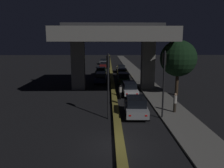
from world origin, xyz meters
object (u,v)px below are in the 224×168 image
object	(u,v)px
car_taxi_yellow_fourth	(122,72)
pedestrian_on_sidewalk	(175,102)
car_silver_fourth_oncoming	(103,61)
car_dark_blue_lead_oncoming	(101,77)
motorcycle_white_filtering_near	(125,106)
car_dark_red_third_oncoming	(103,65)
street_lamp	(139,53)
car_white_fifth	(121,69)
car_dark_green_third	(123,78)
traffic_light_left_of_median	(108,75)
car_white_second	(129,88)
traffic_light_right_of_median	(164,73)
motorcycle_black_filtering_mid	(120,92)
car_dark_green_second_oncoming	(101,71)
car_silver_lead	(136,106)

from	to	relation	value
car_taxi_yellow_fourth	pedestrian_on_sidewalk	size ratio (longest dim) A/B	2.31
car_silver_fourth_oncoming	pedestrian_on_sidewalk	distance (m)	46.43
car_dark_blue_lead_oncoming	motorcycle_white_filtering_near	bearing A→B (deg)	12.34
car_dark_red_third_oncoming	pedestrian_on_sidewalk	xyz separation A→B (m)	(7.12, -36.03, 0.24)
motorcycle_white_filtering_near	street_lamp	bearing A→B (deg)	-9.46
car_white_fifth	car_silver_fourth_oncoming	size ratio (longest dim) A/B	1.06
street_lamp	car_dark_green_third	world-z (taller)	street_lamp
traffic_light_left_of_median	street_lamp	distance (m)	16.67
motorcycle_white_filtering_near	car_white_second	bearing A→B (deg)	-5.29
car_dark_green_third	car_taxi_yellow_fourth	xyz separation A→B (m)	(0.27, 7.00, -0.08)
car_white_second	traffic_light_right_of_median	bearing A→B (deg)	-169.26
car_white_fifth	motorcycle_black_filtering_mid	distance (m)	22.07
motorcycle_white_filtering_near	car_dark_red_third_oncoming	bearing A→B (deg)	7.55
car_white_second	car_dark_red_third_oncoming	size ratio (longest dim) A/B	1.14
car_dark_green_third	motorcycle_white_filtering_near	bearing A→B (deg)	178.53
car_white_second	car_silver_fourth_oncoming	distance (m)	38.54
traffic_light_right_of_median	car_dark_green_second_oncoming	distance (m)	26.26
car_dark_blue_lead_oncoming	car_white_second	bearing A→B (deg)	27.42
car_white_second	traffic_light_left_of_median	bearing A→B (deg)	161.80
car_dark_blue_lead_oncoming	car_silver_fourth_oncoming	size ratio (longest dim) A/B	1.12
traffic_light_left_of_median	car_silver_lead	xyz separation A→B (m)	(2.40, 0.71, -2.86)
street_lamp	pedestrian_on_sidewalk	xyz separation A→B (m)	(1.22, -14.69, -3.75)
car_dark_green_second_oncoming	pedestrian_on_sidewalk	bearing A→B (deg)	18.98
traffic_light_left_of_median	car_dark_green_second_oncoming	world-z (taller)	traffic_light_left_of_median
car_dark_blue_lead_oncoming	car_dark_red_third_oncoming	xyz separation A→B (m)	(-0.05, 20.63, -0.10)
street_lamp	car_white_second	world-z (taller)	street_lamp
motorcycle_black_filtering_mid	car_silver_lead	bearing A→B (deg)	-169.27
traffic_light_left_of_median	car_silver_lead	world-z (taller)	traffic_light_left_of_median
car_silver_lead	car_dark_blue_lead_oncoming	xyz separation A→B (m)	(-3.48, 15.95, 0.02)
car_white_second	car_dark_green_third	distance (m)	7.30
car_dark_red_third_oncoming	pedestrian_on_sidewalk	bearing A→B (deg)	11.06
street_lamp	pedestrian_on_sidewalk	world-z (taller)	street_lamp
car_taxi_yellow_fourth	car_silver_fourth_oncoming	size ratio (longest dim) A/B	0.95
car_white_fifth	motorcycle_white_filtering_near	world-z (taller)	car_white_fifth
street_lamp	car_dark_green_second_oncoming	world-z (taller)	street_lamp
car_dark_green_second_oncoming	car_dark_red_third_oncoming	bearing A→B (deg)	-179.12
car_white_fifth	pedestrian_on_sidewalk	bearing A→B (deg)	-175.59
motorcycle_black_filtering_mid	car_silver_fourth_oncoming	bearing A→B (deg)	5.51
car_dark_green_third	car_silver_lead	bearing A→B (deg)	-178.19
traffic_light_left_of_median	car_white_fifth	size ratio (longest dim) A/B	1.20
street_lamp	traffic_light_left_of_median	bearing A→B (deg)	-106.66
car_silver_lead	car_dark_green_second_oncoming	bearing A→B (deg)	10.70
car_dark_red_third_oncoming	street_lamp	bearing A→B (deg)	15.34
car_silver_lead	car_dark_green_second_oncoming	xyz separation A→B (m)	(-3.77, 24.70, -0.08)
car_dark_green_third	car_dark_green_second_oncoming	size ratio (longest dim) A/B	0.94
car_white_second	motorcycle_black_filtering_mid	distance (m)	2.19
street_lamp	motorcycle_black_filtering_mid	xyz separation A→B (m)	(-3.37, -8.98, -4.13)
traffic_light_right_of_median	motorcycle_white_filtering_near	size ratio (longest dim) A/B	3.18
car_white_second	car_taxi_yellow_fourth	size ratio (longest dim) A/B	1.20
traffic_light_left_of_median	car_white_second	bearing A→B (deg)	73.30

